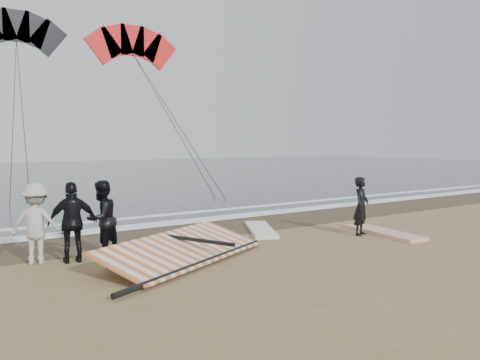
{
  "coord_description": "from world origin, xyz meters",
  "views": [
    {
      "loc": [
        -7.05,
        -7.96,
        2.66
      ],
      "look_at": [
        0.26,
        3.0,
        1.6
      ],
      "focal_mm": 35.0,
      "sensor_mm": 36.0,
      "label": 1
    }
  ],
  "objects_px": {
    "man_main": "(361,206)",
    "board_white": "(384,232)",
    "sail_rig": "(178,252)",
    "board_cream": "(261,229)"
  },
  "relations": [
    {
      "from": "board_white",
      "to": "man_main",
      "type": "bearing_deg",
      "value": 160.62
    },
    {
      "from": "board_white",
      "to": "board_cream",
      "type": "height_order",
      "value": "same"
    },
    {
      "from": "board_cream",
      "to": "sail_rig",
      "type": "relative_size",
      "value": 0.55
    },
    {
      "from": "board_white",
      "to": "board_cream",
      "type": "bearing_deg",
      "value": 144.18
    },
    {
      "from": "man_main",
      "to": "board_white",
      "type": "xyz_separation_m",
      "value": [
        0.65,
        -0.3,
        -0.79
      ]
    },
    {
      "from": "board_white",
      "to": "sail_rig",
      "type": "xyz_separation_m",
      "value": [
        -6.32,
        0.62,
        0.15
      ]
    },
    {
      "from": "man_main",
      "to": "sail_rig",
      "type": "relative_size",
      "value": 0.37
    },
    {
      "from": "board_cream",
      "to": "sail_rig",
      "type": "bearing_deg",
      "value": -126.68
    },
    {
      "from": "board_white",
      "to": "sail_rig",
      "type": "relative_size",
      "value": 0.57
    },
    {
      "from": "board_cream",
      "to": "sail_rig",
      "type": "height_order",
      "value": "sail_rig"
    }
  ]
}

